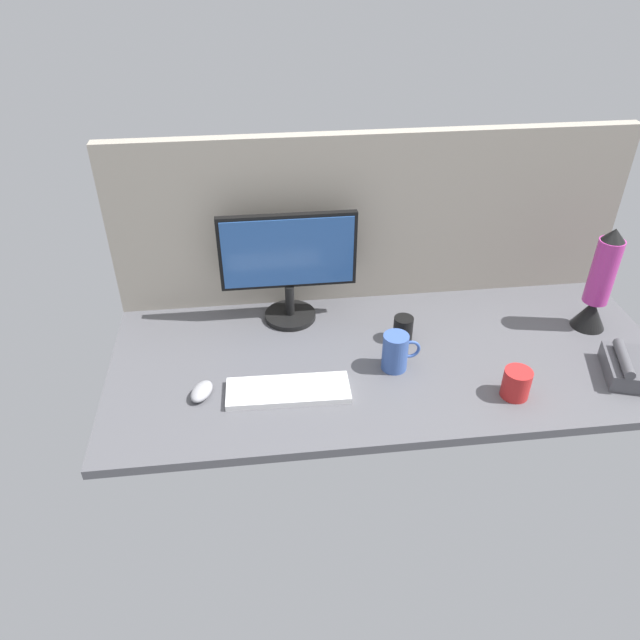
{
  "coord_description": "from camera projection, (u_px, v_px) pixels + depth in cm",
  "views": [
    {
      "loc": [
        -40.75,
        -152.59,
        121.39
      ],
      "look_at": [
        -12.18,
        0.0,
        14.0
      ],
      "focal_mm": 33.87,
      "sensor_mm": 36.0,
      "label": 1
    }
  ],
  "objects": [
    {
      "name": "cubicle_wall_back",
      "position": [
        372.0,
        219.0,
        2.11
      ],
      "size": [
        180.0,
        5.0,
        61.12
      ],
      "color": "gray",
      "rests_on": "ground_plane"
    },
    {
      "name": "desk_phone",
      "position": [
        633.0,
        368.0,
        1.86
      ],
      "size": [
        21.94,
        23.25,
        8.8
      ],
      "color": "#4C4C51",
      "rests_on": "ground_plane"
    },
    {
      "name": "mouse",
      "position": [
        202.0,
        391.0,
        1.8
      ],
      "size": [
        8.89,
        11.02,
        3.4
      ],
      "primitive_type": "ellipsoid",
      "rotation": [
        0.0,
        0.0,
        -0.4
      ],
      "color": "#99999E",
      "rests_on": "ground_plane"
    },
    {
      "name": "mug_ceramic_blue",
      "position": [
        396.0,
        352.0,
        1.88
      ],
      "size": [
        12.12,
        8.08,
        12.48
      ],
      "color": "#38569E",
      "rests_on": "ground_plane"
    },
    {
      "name": "ground_plane",
      "position": [
        388.0,
        357.0,
        1.98
      ],
      "size": [
        180.0,
        80.0,
        3.0
      ],
      "primitive_type": "cube",
      "color": "#515156"
    },
    {
      "name": "monitor",
      "position": [
        288.0,
        262.0,
        2.03
      ],
      "size": [
        46.14,
        18.0,
        39.44
      ],
      "color": "black",
      "rests_on": "ground_plane"
    },
    {
      "name": "lava_lamp",
      "position": [
        598.0,
        287.0,
        2.02
      ],
      "size": [
        11.41,
        11.41,
        37.34
      ],
      "color": "black",
      "rests_on": "ground_plane"
    },
    {
      "name": "keyboard",
      "position": [
        288.0,
        391.0,
        1.81
      ],
      "size": [
        37.33,
        13.98,
        2.0
      ],
      "primitive_type": "cube",
      "rotation": [
        0.0,
        0.0,
        -0.03
      ],
      "color": "silver",
      "rests_on": "ground_plane"
    },
    {
      "name": "mug_black_travel",
      "position": [
        403.0,
        329.0,
        2.02
      ],
      "size": [
        6.56,
        6.56,
        8.62
      ],
      "color": "black",
      "rests_on": "ground_plane"
    },
    {
      "name": "mug_red_plastic",
      "position": [
        516.0,
        383.0,
        1.78
      ],
      "size": [
        8.32,
        8.32,
        9.16
      ],
      "color": "red",
      "rests_on": "ground_plane"
    }
  ]
}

